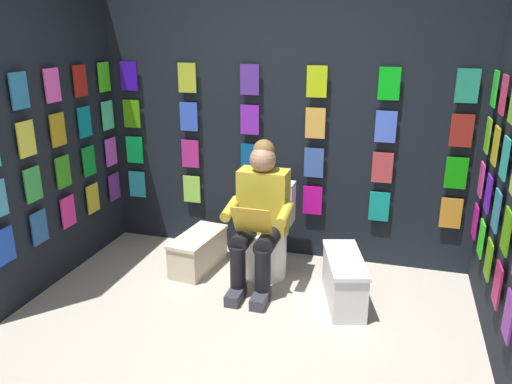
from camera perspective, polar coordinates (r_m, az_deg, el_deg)
The scene contains 7 objects.
ground_plane at distance 3.30m, azimuth -4.84°, elevation -19.53°, with size 30.00×30.00×0.00m, color #B2A899.
display_wall_back at distance 4.45m, azimuth 3.23°, elevation 7.44°, with size 3.43×0.14×2.38m.
display_wall_right at distance 4.35m, azimuth -22.52°, elevation 5.82°, with size 0.14×1.79×2.38m.
toilet at distance 4.27m, azimuth 1.23°, elevation -5.08°, with size 0.41×0.55×0.77m.
person_reading at distance 3.97m, azimuth 0.41°, elevation -2.70°, with size 0.52×0.68×1.19m.
comic_longbox_near at distance 4.42m, azimuth -6.63°, elevation -6.76°, with size 0.35×0.66×0.31m.
comic_longbox_far at distance 3.92m, azimuth 10.04°, elevation -9.87°, with size 0.43×0.72×0.38m.
Camera 1 is at (-0.98, 2.42, 2.02)m, focal length 34.91 mm.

